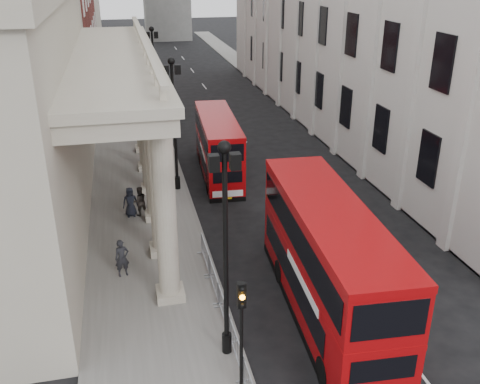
{
  "coord_description": "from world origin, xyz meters",
  "views": [
    {
      "loc": [
        -3.65,
        -11.76,
        13.68
      ],
      "look_at": [
        1.63,
        11.62,
        3.22
      ],
      "focal_mm": 40.0,
      "sensor_mm": 36.0,
      "label": 1
    }
  ],
  "objects": [
    {
      "name": "sidewalk_west",
      "position": [
        -3.0,
        30.0,
        0.06
      ],
      "size": [
        6.0,
        140.0,
        0.12
      ],
      "primitive_type": "cube",
      "color": "slate",
      "rests_on": "ground"
    },
    {
      "name": "sidewalk_east",
      "position": [
        13.5,
        30.0,
        0.06
      ],
      "size": [
        3.0,
        140.0,
        0.12
      ],
      "primitive_type": "cube",
      "color": "slate",
      "rests_on": "ground"
    },
    {
      "name": "kerb",
      "position": [
        -0.05,
        30.0,
        0.07
      ],
      "size": [
        0.2,
        140.0,
        0.14
      ],
      "primitive_type": "cube",
      "color": "slate",
      "rests_on": "ground"
    },
    {
      "name": "lamp_post_south",
      "position": [
        -0.6,
        4.0,
        4.91
      ],
      "size": [
        1.05,
        0.44,
        8.32
      ],
      "color": "black",
      "rests_on": "sidewalk_west"
    },
    {
      "name": "lamp_post_mid",
      "position": [
        -0.6,
        20.0,
        4.91
      ],
      "size": [
        1.05,
        0.44,
        8.32
      ],
      "color": "black",
      "rests_on": "sidewalk_west"
    },
    {
      "name": "lamp_post_north",
      "position": [
        -0.6,
        36.0,
        4.91
      ],
      "size": [
        1.05,
        0.44,
        8.32
      ],
      "color": "black",
      "rests_on": "sidewalk_west"
    },
    {
      "name": "traffic_light",
      "position": [
        -0.5,
        1.98,
        3.11
      ],
      "size": [
        0.28,
        0.33,
        4.3
      ],
      "color": "black",
      "rests_on": "sidewalk_west"
    },
    {
      "name": "crowd_barriers",
      "position": [
        -0.35,
        2.23,
        0.67
      ],
      "size": [
        0.5,
        18.75,
        1.1
      ],
      "color": "gray",
      "rests_on": "sidewalk_west"
    },
    {
      "name": "bus_near",
      "position": [
        3.87,
        5.58,
        2.57
      ],
      "size": [
        3.4,
        11.54,
        4.92
      ],
      "rotation": [
        0.0,
        0.0,
        -0.06
      ],
      "color": "#A1070A",
      "rests_on": "ground"
    },
    {
      "name": "bus_far",
      "position": [
        2.48,
        22.09,
        2.12
      ],
      "size": [
        2.86,
        9.54,
        4.07
      ],
      "rotation": [
        0.0,
        0.0,
        -0.06
      ],
      "color": "#9C070A",
      "rests_on": "ground"
    },
    {
      "name": "pedestrian_a",
      "position": [
        -4.26,
        10.26,
        1.03
      ],
      "size": [
        0.75,
        0.58,
        1.82
      ],
      "primitive_type": "imported",
      "rotation": [
        0.0,
        0.0,
        0.24
      ],
      "color": "#222227",
      "rests_on": "sidewalk_west"
    },
    {
      "name": "pedestrian_b",
      "position": [
        -3.14,
        16.58,
        0.99
      ],
      "size": [
        0.99,
        0.85,
        1.74
      ],
      "primitive_type": "imported",
      "rotation": [
        0.0,
        0.0,
        3.4
      ],
      "color": "black",
      "rests_on": "sidewalk_west"
    },
    {
      "name": "pedestrian_c",
      "position": [
        -3.66,
        16.58,
        0.99
      ],
      "size": [
        0.87,
        0.58,
        1.75
      ],
      "primitive_type": "imported",
      "rotation": [
        0.0,
        0.0,
        6.31
      ],
      "color": "black",
      "rests_on": "sidewalk_west"
    }
  ]
}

